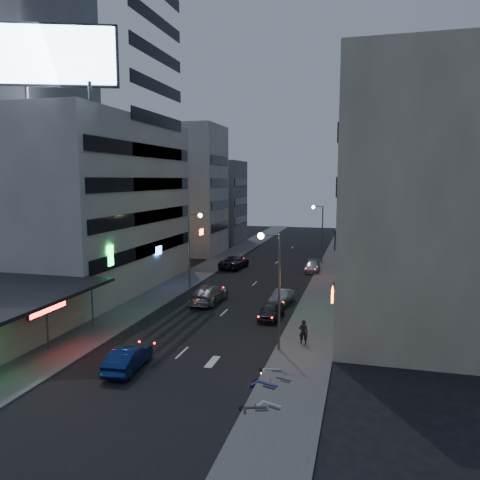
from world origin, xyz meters
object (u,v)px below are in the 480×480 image
(parked_car_right_near, at_px, (271,310))
(parked_car_left, at_px, (234,262))
(parked_car_right_mid, at_px, (281,297))
(road_car_silver, at_px, (209,294))
(scooter_blue, at_px, (279,375))
(parked_car_right_far, at_px, (312,267))
(scooter_silver_b, at_px, (282,361))
(scooter_silver_a, at_px, (283,397))
(scooter_black_b, at_px, (292,373))
(scooter_black_a, at_px, (267,396))
(person, at_px, (303,332))
(road_car_blue, at_px, (128,358))

(parked_car_right_near, relative_size, parked_car_left, 0.72)
(parked_car_right_mid, height_order, parked_car_left, parked_car_left)
(parked_car_right_mid, distance_m, road_car_silver, 6.92)
(parked_car_right_near, bearing_deg, scooter_blue, -75.62)
(parked_car_right_far, height_order, scooter_silver_b, parked_car_right_far)
(parked_car_right_mid, height_order, scooter_silver_a, parked_car_right_mid)
(parked_car_right_near, relative_size, parked_car_right_mid, 1.02)
(parked_car_right_far, bearing_deg, scooter_black_b, -88.40)
(scooter_black_a, height_order, scooter_black_b, scooter_black_a)
(person, height_order, scooter_silver_b, person)
(road_car_silver, xyz_separation_m, scooter_silver_b, (9.45, -14.07, -0.21))
(parked_car_right_mid, relative_size, parked_car_right_far, 0.91)
(road_car_silver, bearing_deg, parked_car_right_near, 153.52)
(parked_car_right_near, distance_m, scooter_blue, 13.27)
(road_car_blue, xyz_separation_m, scooter_blue, (9.44, -0.19, 0.01))
(parked_car_right_mid, bearing_deg, scooter_blue, -73.31)
(scooter_black_a, distance_m, scooter_blue, 2.52)
(road_car_blue, bearing_deg, scooter_silver_b, -170.95)
(parked_car_right_far, distance_m, scooter_black_b, 33.31)
(parked_car_right_far, distance_m, scooter_silver_a, 36.52)
(scooter_silver_a, height_order, scooter_blue, scooter_blue)
(parked_car_right_far, distance_m, road_car_silver, 19.33)
(parked_car_right_near, bearing_deg, parked_car_right_mid, 90.72)
(person, height_order, scooter_black_a, person)
(scooter_silver_a, bearing_deg, road_car_silver, 49.46)
(road_car_blue, distance_m, road_car_silver, 16.34)
(parked_car_left, xyz_separation_m, scooter_silver_b, (11.77, -31.61, -0.16))
(road_car_blue, bearing_deg, scooter_black_b, 179.29)
(parked_car_right_mid, bearing_deg, parked_car_right_near, -83.39)
(road_car_silver, height_order, scooter_black_b, road_car_silver)
(parked_car_left, xyz_separation_m, scooter_black_a, (11.85, -36.57, -0.13))
(parked_car_right_mid, height_order, road_car_blue, road_car_blue)
(parked_car_right_mid, xyz_separation_m, scooter_silver_b, (2.63, -15.22, -0.03))
(parked_car_right_near, distance_m, scooter_black_b, 12.55)
(scooter_black_a, xyz_separation_m, scooter_silver_a, (0.81, 0.20, -0.00))
(person, distance_m, scooter_black_a, 9.66)
(parked_car_right_mid, relative_size, scooter_silver_b, 2.39)
(scooter_blue, bearing_deg, road_car_blue, 107.86)
(parked_car_right_mid, distance_m, scooter_blue, 17.91)
(parked_car_left, relative_size, scooter_black_b, 3.61)
(scooter_black_a, bearing_deg, scooter_silver_b, -15.60)
(parked_car_left, bearing_deg, parked_car_right_near, 118.58)
(parked_car_right_near, height_order, scooter_black_b, parked_car_right_near)
(parked_car_right_near, xyz_separation_m, parked_car_left, (-9.07, 21.13, 0.09))
(road_car_blue, height_order, scooter_silver_a, road_car_blue)
(parked_car_right_far, relative_size, scooter_black_b, 2.82)
(parked_car_left, height_order, scooter_blue, parked_car_left)
(person, relative_size, scooter_black_a, 0.97)
(scooter_silver_b, bearing_deg, parked_car_left, 11.03)
(road_car_silver, xyz_separation_m, scooter_silver_a, (10.34, -18.84, -0.18))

